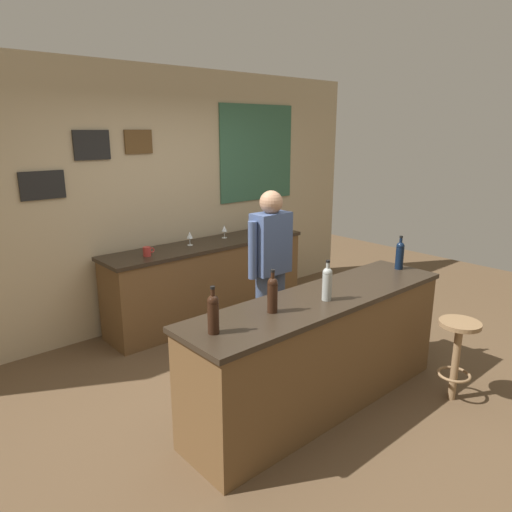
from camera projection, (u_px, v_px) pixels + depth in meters
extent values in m
plane|color=brown|center=(284.00, 384.00, 4.08)|extent=(10.00, 10.00, 0.00)
cube|color=tan|center=(157.00, 199.00, 5.19)|extent=(6.00, 0.06, 2.80)
cube|color=black|center=(42.00, 185.00, 4.33)|extent=(0.40, 0.02, 0.26)
cube|color=black|center=(92.00, 145.00, 4.56)|extent=(0.36, 0.02, 0.28)
cube|color=brown|center=(138.00, 142.00, 4.87)|extent=(0.31, 0.02, 0.24)
cube|color=#38664C|center=(257.00, 153.00, 5.96)|extent=(1.18, 0.02, 1.18)
cube|color=brown|center=(320.00, 354.00, 3.68)|extent=(2.36, 0.57, 0.88)
cube|color=#2D2319|center=(322.00, 299.00, 3.56)|extent=(2.41, 0.60, 0.04)
cube|color=brown|center=(209.00, 283.00, 5.42)|extent=(2.41, 0.53, 0.86)
cube|color=#2D2319|center=(208.00, 245.00, 5.30)|extent=(2.46, 0.56, 0.04)
cylinder|color=#384766|center=(278.00, 313.00, 4.52)|extent=(0.13, 0.13, 0.86)
cylinder|color=#384766|center=(262.00, 319.00, 4.39)|extent=(0.13, 0.13, 0.86)
cube|color=#3F517A|center=(271.00, 243.00, 4.27)|extent=(0.36, 0.20, 0.56)
sphere|color=#A87A5B|center=(271.00, 202.00, 4.17)|extent=(0.21, 0.21, 0.21)
cylinder|color=#3F517A|center=(288.00, 243.00, 4.42)|extent=(0.08, 0.08, 0.52)
cylinder|color=#3F517A|center=(253.00, 250.00, 4.14)|extent=(0.08, 0.08, 0.52)
cylinder|color=olive|center=(455.00, 363.00, 3.78)|extent=(0.06, 0.06, 0.65)
torus|color=olive|center=(454.00, 374.00, 3.81)|extent=(0.26, 0.26, 0.02)
cylinder|color=olive|center=(460.00, 324.00, 3.69)|extent=(0.32, 0.32, 0.03)
cylinder|color=black|center=(213.00, 318.00, 2.89)|extent=(0.07, 0.07, 0.20)
sphere|color=black|center=(213.00, 301.00, 2.86)|extent=(0.07, 0.07, 0.07)
cylinder|color=black|center=(213.00, 296.00, 2.85)|extent=(0.03, 0.03, 0.09)
cylinder|color=black|center=(213.00, 288.00, 2.83)|extent=(0.03, 0.03, 0.02)
cylinder|color=black|center=(272.00, 298.00, 3.22)|extent=(0.07, 0.07, 0.20)
sphere|color=black|center=(273.00, 283.00, 3.19)|extent=(0.07, 0.07, 0.07)
cylinder|color=black|center=(273.00, 278.00, 3.18)|extent=(0.03, 0.03, 0.09)
cylinder|color=black|center=(273.00, 271.00, 3.17)|extent=(0.03, 0.03, 0.02)
cylinder|color=#999E99|center=(327.00, 287.00, 3.45)|extent=(0.07, 0.07, 0.20)
sphere|color=#999E99|center=(328.00, 273.00, 3.42)|extent=(0.07, 0.07, 0.07)
cylinder|color=#999E99|center=(328.00, 268.00, 3.41)|extent=(0.03, 0.03, 0.09)
cylinder|color=black|center=(328.00, 261.00, 3.40)|extent=(0.03, 0.03, 0.02)
cylinder|color=black|center=(399.00, 258.00, 4.23)|extent=(0.07, 0.07, 0.20)
sphere|color=black|center=(400.00, 246.00, 4.20)|extent=(0.07, 0.07, 0.07)
cylinder|color=black|center=(401.00, 243.00, 4.19)|extent=(0.03, 0.03, 0.09)
cylinder|color=black|center=(401.00, 237.00, 4.17)|extent=(0.03, 0.03, 0.02)
cylinder|color=silver|center=(190.00, 245.00, 5.20)|extent=(0.06, 0.06, 0.00)
cylinder|color=silver|center=(190.00, 241.00, 5.19)|extent=(0.01, 0.01, 0.07)
cone|color=silver|center=(190.00, 235.00, 5.17)|extent=(0.07, 0.07, 0.08)
cylinder|color=silver|center=(224.00, 238.00, 5.55)|extent=(0.06, 0.06, 0.00)
cylinder|color=silver|center=(224.00, 234.00, 5.54)|extent=(0.01, 0.01, 0.07)
cone|color=silver|center=(224.00, 228.00, 5.52)|extent=(0.07, 0.07, 0.08)
cylinder|color=#B2332D|center=(147.00, 252.00, 4.74)|extent=(0.08, 0.08, 0.09)
torus|color=#B2332D|center=(152.00, 250.00, 4.78)|extent=(0.06, 0.01, 0.06)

